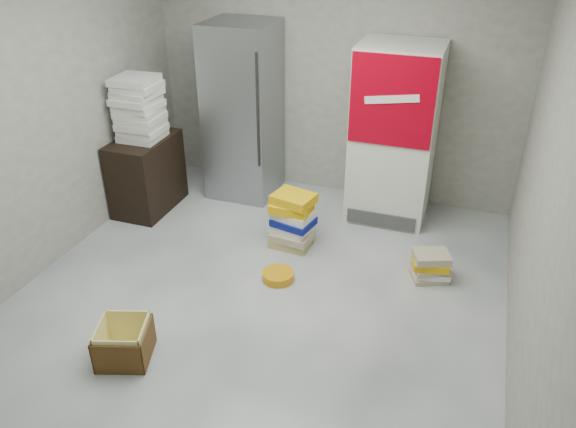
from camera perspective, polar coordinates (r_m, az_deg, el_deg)
The scene contains 10 objects.
ground at distance 4.64m, azimuth -4.36°, elevation -10.51°, with size 5.00×5.00×0.00m, color silver.
room_shell at distance 3.75m, azimuth -5.40°, elevation 11.11°, with size 4.04×5.04×2.82m.
steel_fridge at distance 6.21m, azimuth -4.58°, elevation 10.31°, with size 0.70×0.72×1.90m.
coke_cooler at distance 5.79m, azimuth 10.72°, elevation 7.96°, with size 0.80×0.73×1.80m.
wood_shelf at distance 6.20m, azimuth -14.15°, elevation 3.98°, with size 0.50×0.80×0.80m, color black.
supply_box_stack at distance 5.94m, azimuth -14.90°, elevation 10.32°, with size 0.44×0.44×0.65m.
phonebook_stack_main at distance 5.38m, azimuth 0.44°, elevation -0.64°, with size 0.45×0.38×0.55m.
phonebook_stack_side at distance 5.13m, azimuth 14.28°, elevation -5.13°, with size 0.38×0.35×0.28m.
cardboard_box at distance 4.38m, azimuth -16.28°, elevation -12.57°, with size 0.47×0.47×0.30m.
bucket_lid at distance 5.02m, azimuth -1.02°, elevation -6.29°, with size 0.28×0.28×0.08m, color orange.
Camera 1 is at (1.51, -3.23, 2.96)m, focal length 35.00 mm.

